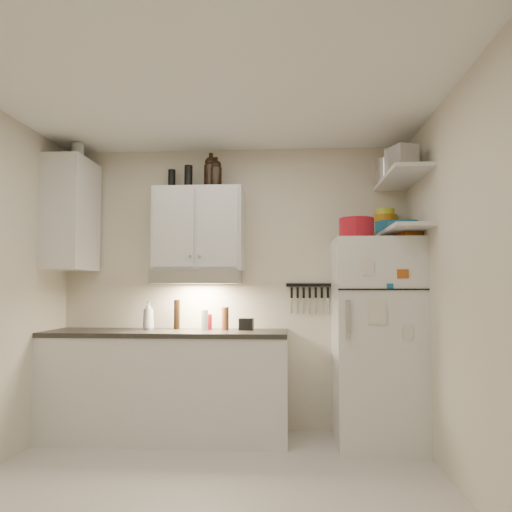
{
  "coord_description": "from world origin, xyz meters",
  "views": [
    {
      "loc": [
        0.52,
        -3.12,
        1.28
      ],
      "look_at": [
        0.25,
        0.9,
        1.55
      ],
      "focal_mm": 35.0,
      "sensor_mm": 36.0,
      "label": 1
    }
  ],
  "objects": [
    {
      "name": "upper_cabinet",
      "position": [
        -0.3,
        1.33,
        1.83
      ],
      "size": [
        0.8,
        0.33,
        0.75
      ],
      "primitive_type": "cube",
      "color": "white",
      "rests_on": "back_wall"
    },
    {
      "name": "shelf_lo",
      "position": [
        1.45,
        1.02,
        1.76
      ],
      "size": [
        0.3,
        0.95,
        0.03
      ],
      "primitive_type": "cube",
      "color": "white",
      "rests_on": "right_wall"
    },
    {
      "name": "thermos_a",
      "position": [
        -0.4,
        1.34,
        2.31
      ],
      "size": [
        0.08,
        0.08,
        0.22
      ],
      "primitive_type": "cylinder",
      "rotation": [
        0.0,
        0.0,
        -0.14
      ],
      "color": "black",
      "rests_on": "upper_cabinet"
    },
    {
      "name": "growler_b",
      "position": [
        -0.14,
        1.29,
        2.33
      ],
      "size": [
        0.12,
        0.12,
        0.25
      ],
      "primitive_type": null,
      "rotation": [
        0.0,
        0.0,
        -0.1
      ],
      "color": "black",
      "rests_on": "upper_cabinet"
    },
    {
      "name": "ceiling",
      "position": [
        0.0,
        0.0,
        2.61
      ],
      "size": [
        3.2,
        3.0,
        0.02
      ],
      "primitive_type": "cube",
      "color": "white",
      "rests_on": "ground"
    },
    {
      "name": "soap_bottle",
      "position": [
        -0.74,
        1.29,
        1.06
      ],
      "size": [
        0.14,
        0.14,
        0.29
      ],
      "primitive_type": "imported",
      "rotation": [
        0.0,
        0.0,
        0.32
      ],
      "color": "white",
      "rests_on": "countertop"
    },
    {
      "name": "countertop",
      "position": [
        -0.55,
        1.2,
        0.9
      ],
      "size": [
        2.1,
        0.62,
        0.04
      ],
      "primitive_type": "cube",
      "color": "#2D2B27",
      "rests_on": "base_cabinet"
    },
    {
      "name": "oil_bottle",
      "position": [
        -0.49,
        1.35,
        1.04
      ],
      "size": [
        0.05,
        0.05,
        0.23
      ],
      "primitive_type": "cylinder",
      "rotation": [
        0.0,
        0.0,
        -0.07
      ],
      "color": "#505D17",
      "rests_on": "countertop"
    },
    {
      "name": "side_jar",
      "position": [
        -1.38,
        1.18,
        2.52
      ],
      "size": [
        0.11,
        0.11,
        0.14
      ],
      "primitive_type": "cylinder",
      "rotation": [
        0.0,
        0.0,
        0.02
      ],
      "color": "silver",
      "rests_on": "side_cabinet"
    },
    {
      "name": "right_wall",
      "position": [
        1.61,
        0.0,
        1.3
      ],
      "size": [
        0.02,
        3.0,
        2.6
      ],
      "primitive_type": "cube",
      "color": "beige",
      "rests_on": "ground"
    },
    {
      "name": "pepper_mill",
      "position": [
        -0.05,
        1.29,
        1.02
      ],
      "size": [
        0.07,
        0.07,
        0.2
      ],
      "primitive_type": "cylinder",
      "rotation": [
        0.0,
        0.0,
        0.13
      ],
      "color": "brown",
      "rests_on": "countertop"
    },
    {
      "name": "floor",
      "position": [
        0.0,
        0.0,
        -0.01
      ],
      "size": [
        3.2,
        3.0,
        0.02
      ],
      "primitive_type": "cube",
      "color": "beige",
      "rests_on": "ground"
    },
    {
      "name": "vinegar_bottle",
      "position": [
        -0.5,
        1.35,
        1.05
      ],
      "size": [
        0.06,
        0.06,
        0.27
      ],
      "primitive_type": "cylinder",
      "rotation": [
        0.0,
        0.0,
        -0.16
      ],
      "color": "black",
      "rests_on": "countertop"
    },
    {
      "name": "tin_b",
      "position": [
        1.4,
        0.73,
        2.3
      ],
      "size": [
        0.22,
        0.22,
        0.17
      ],
      "primitive_type": "cube",
      "rotation": [
        0.0,
        0.0,
        0.38
      ],
      "color": "#AAAAAD",
      "rests_on": "shelf_hi"
    },
    {
      "name": "red_jar",
      "position": [
        -0.21,
        1.36,
        0.99
      ],
      "size": [
        0.09,
        0.09,
        0.14
      ],
      "primitive_type": "cylinder",
      "rotation": [
        0.0,
        0.0,
        0.37
      ],
      "color": "#A81322",
      "rests_on": "countertop"
    },
    {
      "name": "knife_strip",
      "position": [
        0.7,
        1.49,
        1.32
      ],
      "size": [
        0.42,
        0.02,
        0.03
      ],
      "primitive_type": "cube",
      "color": "black",
      "rests_on": "back_wall"
    },
    {
      "name": "back_wall",
      "position": [
        0.0,
        1.51,
        1.3
      ],
      "size": [
        3.2,
        0.02,
        2.6
      ],
      "primitive_type": "cube",
      "color": "beige",
      "rests_on": "ground"
    },
    {
      "name": "thermos_b",
      "position": [
        -0.57,
        1.41,
        2.3
      ],
      "size": [
        0.08,
        0.08,
        0.2
      ],
      "primitive_type": "cylinder",
      "rotation": [
        0.0,
        0.0,
        0.15
      ],
      "color": "black",
      "rests_on": "upper_cabinet"
    },
    {
      "name": "spice_jar",
      "position": [
        1.23,
        1.18,
        1.75
      ],
      "size": [
        0.06,
        0.06,
        0.09
      ],
      "primitive_type": "cylinder",
      "rotation": [
        0.0,
        0.0,
        0.02
      ],
      "color": "silver",
      "rests_on": "fridge"
    },
    {
      "name": "stock_pot",
      "position": [
        1.42,
        1.26,
        2.31
      ],
      "size": [
        0.29,
        0.29,
        0.2
      ],
      "primitive_type": "cylinder",
      "rotation": [
        0.0,
        0.0,
        0.07
      ],
      "color": "silver",
      "rests_on": "shelf_hi"
    },
    {
      "name": "shelf_hi",
      "position": [
        1.45,
        1.02,
        2.2
      ],
      "size": [
        0.3,
        0.95,
        0.03
      ],
      "primitive_type": "cube",
      "color": "white",
      "rests_on": "right_wall"
    },
    {
      "name": "fridge",
      "position": [
        1.25,
        1.16,
        0.85
      ],
      "size": [
        0.7,
        0.68,
        1.7
      ],
      "primitive_type": "cube",
      "color": "white",
      "rests_on": "floor"
    },
    {
      "name": "side_cabinet",
      "position": [
        -1.44,
        1.2,
        1.95
      ],
      "size": [
        0.33,
        0.55,
        1.0
      ],
      "primitive_type": "cube",
      "color": "white",
      "rests_on": "left_wall"
    },
    {
      "name": "clear_bottle",
      "position": [
        -0.23,
        1.25,
        1.01
      ],
      "size": [
        0.07,
        0.07,
        0.18
      ],
      "primitive_type": "cylinder",
      "rotation": [
        0.0,
        0.0,
        -0.22
      ],
      "color": "silver",
      "rests_on": "countertop"
    },
    {
      "name": "book_stack",
      "position": [
        1.5,
        1.01,
        1.74
      ],
      "size": [
        0.22,
        0.25,
        0.07
      ],
      "primitive_type": "cube",
      "rotation": [
        0.0,
        0.0,
        0.28
      ],
      "color": "#BC5417",
      "rests_on": "fridge"
    },
    {
      "name": "tin_a",
      "position": [
        1.42,
        1.0,
        2.32
      ],
      "size": [
        0.24,
        0.23,
        0.21
      ],
      "primitive_type": "cube",
      "rotation": [
        0.0,
        0.0,
        -0.23
      ],
      "color": "#AAAAAD",
      "rests_on": "shelf_hi"
    },
    {
      "name": "bowl_yellow",
      "position": [
        1.38,
        1.39,
        1.97
      ],
      "size": [
        0.17,
        0.17,
        0.05
      ],
      "primitive_type": "cylinder",
      "color": "yellow",
      "rests_on": "bowl_orange"
    },
    {
      "name": "bowl_orange",
      "position": [
        1.38,
        1.39,
        1.91
      ],
      "size": [
        0.21,
        0.21,
        0.06
      ],
      "primitive_type": "cylinder",
      "color": "#C17712",
      "rests_on": "bowl_teal"
    },
    {
      "name": "plates",
      "position": [
        1.45,
        0.99,
        1.8
      ],
      "size": [
        0.31,
        0.31,
        0.06
      ],
      "primitive_type": "cylinder",
      "rotation": [
        0.0,
        0.0,
        -0.4
      ],
      "color": "#17597F",
      "rests_on": "shelf_lo"
    },
    {
      "name": "dutch_oven",
      "position": [
        1.07,
        1.01,
        1.78
      ],
      "size": [
        0.38,
        0.38,
        0.17
      ],
      "primitive_type": "cylinder",
      "rotation": [
        0.0,
        0.0,
        -0.42
      ],
      "color": "#A81322",
      "rests_on": "fridge"
    },
    {
      "name": "growler_a",
      "position": [
        -0.19,
        1.32,
        2.35
      ],
      "size": [
        0.13,
        0.13,
        0.3
      ],
      "primitive_type": null,
      "rotation": [
        0.0,
        0.0,
        -0.04
      ],
      "color": "black",
      "rests_on": "upper_cabinet"
    },
    {
      "name": "range_hood",
      "position": [
        -0.3,
        1.27,
        1.39
      ],
      "size": [
        0.76,
        0.46,
        0.12
      ],
      "primitive_type": "cube",
      "color": "silver",
      "rests_on": "back_wall"
    },
    {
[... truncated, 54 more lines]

